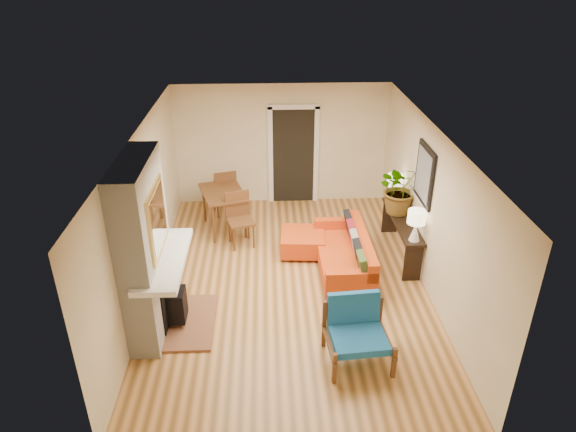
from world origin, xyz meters
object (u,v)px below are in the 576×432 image
at_px(ottoman, 303,241).
at_px(lamp_far, 395,185).
at_px(lamp_near, 416,222).
at_px(houseplant, 401,188).
at_px(blue_chair, 356,327).
at_px(sofa, 348,254).
at_px(console_table, 402,226).
at_px(dining_table, 227,198).

distance_m(ottoman, lamp_far, 2.05).
bearing_deg(lamp_near, lamp_far, 90.00).
height_order(ottoman, houseplant, houseplant).
bearing_deg(blue_chair, lamp_near, 56.15).
height_order(sofa, lamp_near, lamp_near).
xyz_separation_m(blue_chair, lamp_far, (1.24, 3.35, 0.59)).
xyz_separation_m(sofa, console_table, (1.04, 0.50, 0.24)).
xyz_separation_m(sofa, ottoman, (-0.73, 0.64, -0.11)).
height_order(ottoman, dining_table, dining_table).
height_order(sofa, blue_chair, blue_chair).
xyz_separation_m(dining_table, console_table, (3.18, -1.13, -0.09)).
relative_size(sofa, ottoman, 2.31).
height_order(blue_chair, lamp_near, lamp_near).
bearing_deg(ottoman, sofa, -41.26).
bearing_deg(lamp_far, ottoman, -160.97).
relative_size(blue_chair, lamp_near, 1.67).
bearing_deg(sofa, blue_chair, -95.50).
relative_size(sofa, lamp_near, 3.58).
bearing_deg(houseplant, ottoman, -175.43).
distance_m(sofa, ottoman, 0.97).
xyz_separation_m(console_table, lamp_near, (0.00, -0.75, 0.49)).
relative_size(console_table, lamp_near, 3.43).
relative_size(lamp_near, lamp_far, 1.00).
bearing_deg(houseplant, blue_chair, -113.11).
xyz_separation_m(blue_chair, dining_table, (-1.94, 3.73, 0.19)).
relative_size(sofa, lamp_far, 3.58).
xyz_separation_m(blue_chair, console_table, (1.24, 2.60, 0.11)).
height_order(blue_chair, lamp_far, lamp_far).
bearing_deg(console_table, houseplant, 92.03).
bearing_deg(dining_table, blue_chair, -62.56).
bearing_deg(dining_table, console_table, -19.60).
bearing_deg(lamp_near, blue_chair, -123.85).
distance_m(dining_table, lamp_far, 3.23).
xyz_separation_m(dining_table, lamp_near, (3.18, -1.88, 0.40)).
relative_size(blue_chair, console_table, 0.49).
xyz_separation_m(sofa, lamp_far, (1.04, 1.25, 0.73)).
relative_size(dining_table, console_table, 1.04).
distance_m(ottoman, blue_chair, 2.80).
bearing_deg(lamp_far, lamp_near, -90.00).
distance_m(blue_chair, console_table, 2.89).
height_order(lamp_far, houseplant, houseplant).
bearing_deg(dining_table, lamp_near, -30.66).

